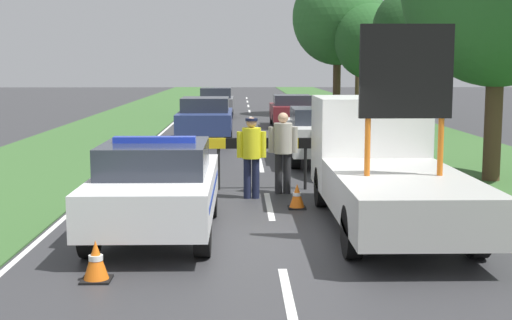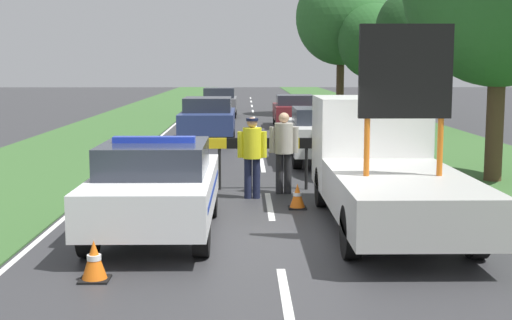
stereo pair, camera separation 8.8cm
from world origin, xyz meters
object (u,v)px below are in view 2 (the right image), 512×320
traffic_cone_behind_barrier (94,261)px  roadside_tree_far_left (363,19)px  roadside_tree_near_left (374,42)px  work_truck (382,164)px  road_barrier (263,147)px  utility_pole (427,30)px  pedestrian_civilian (284,146)px  queued_car_suv_grey (219,102)px  police_officer (252,150)px  queued_car_wagon_maroon (295,110)px  queued_car_van_white (323,133)px  traffic_cone_near_police (297,196)px  roadside_tree_mid_left (417,31)px  traffic_cone_near_truck (155,172)px  police_car (156,186)px  queued_car_hatch_blue (208,118)px  roadside_tree_near_right (341,18)px  traffic_cone_centre_front (390,171)px

traffic_cone_behind_barrier → roadside_tree_far_left: roadside_tree_far_left is taller
roadside_tree_near_left → work_truck: bearing=-99.8°
road_barrier → utility_pole: (6.20, 10.01, 3.12)m
pedestrian_civilian → queued_car_suv_grey: (-2.25, 23.61, -0.22)m
police_officer → queued_car_wagon_maroon: size_ratio=0.43×
queued_car_van_white → utility_pole: size_ratio=0.56×
traffic_cone_near_police → roadside_tree_mid_left: size_ratio=0.08×
road_barrier → traffic_cone_near_truck: road_barrier is taller
road_barrier → traffic_cone_near_truck: 2.87m
traffic_cone_behind_barrier → roadside_tree_mid_left: (9.42, 21.87, 4.00)m
police_officer → utility_pole: (6.45, 11.09, 3.06)m
roadside_tree_near_left → queued_car_suv_grey: bearing=168.6°
police_officer → roadside_tree_mid_left: 17.94m
police_car → roadside_tree_near_left: 27.26m
roadside_tree_far_left → utility_pole: bearing=-92.4°
road_barrier → queued_car_suv_grey: bearing=89.9°
traffic_cone_near_truck → roadside_tree_mid_left: (9.61, 13.93, 4.02)m
road_barrier → roadside_tree_mid_left: 16.88m
traffic_cone_near_police → traffic_cone_near_truck: size_ratio=0.99×
traffic_cone_near_truck → utility_pole: utility_pole is taller
road_barrier → queued_car_wagon_maroon: size_ratio=0.61×
work_truck → queued_car_hatch_blue: (-3.83, 13.63, -0.19)m
traffic_cone_near_truck → utility_pole: bearing=45.6°
roadside_tree_far_left → utility_pole: (-0.81, -19.22, -1.60)m
police_officer → queued_car_van_white: 6.09m
roadside_tree_mid_left → traffic_cone_behind_barrier: bearing=-113.3°
queued_car_hatch_blue → queued_car_suv_grey: bearing=-89.8°
queued_car_van_white → roadside_tree_near_right: bearing=-99.0°
queued_car_hatch_blue → pedestrian_civilian: bearing=101.6°
queued_car_van_white → roadside_tree_near_right: size_ratio=0.55×
traffic_cone_near_police → queued_car_wagon_maroon: bearing=86.2°
traffic_cone_behind_barrier → roadside_tree_near_left: (8.73, 28.36, 3.76)m
queued_car_suv_grey → roadside_tree_near_right: (6.75, 0.98, 4.60)m
queued_car_van_white → utility_pole: bearing=-128.8°
pedestrian_civilian → queued_car_van_white: size_ratio=0.40×
queued_car_van_white → roadside_tree_far_left: 25.60m
queued_car_van_white → traffic_cone_near_police: bearing=79.7°
police_car → traffic_cone_behind_barrier: bearing=-95.7°
traffic_cone_near_truck → roadside_tree_mid_left: roadside_tree_mid_left is taller
police_car → queued_car_wagon_maroon: bearing=85.3°
work_truck → police_officer: (-2.31, 2.30, -0.03)m
traffic_cone_centre_front → roadside_tree_near_right: bearing=85.5°
queued_car_hatch_blue → roadside_tree_near_left: 14.20m
traffic_cone_centre_front → roadside_tree_mid_left: (3.88, 13.71, 4.03)m
traffic_cone_centre_front → police_officer: bearing=-145.4°
traffic_cone_centre_front → queued_car_suv_grey: (-4.95, 21.84, 0.59)m
roadside_tree_near_left → roadside_tree_far_left: roadside_tree_far_left is taller
queued_car_wagon_maroon → queued_car_van_white: bearing=89.9°
traffic_cone_near_truck → queued_car_suv_grey: size_ratio=0.12×
traffic_cone_near_police → queued_car_van_white: 6.95m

